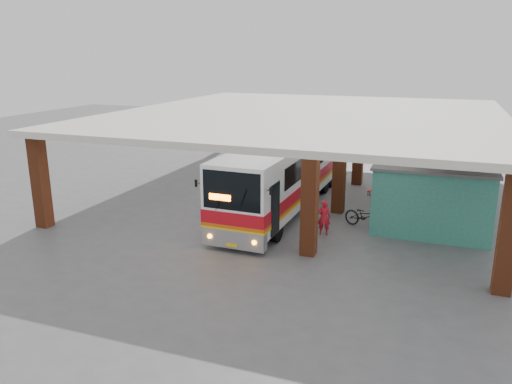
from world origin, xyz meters
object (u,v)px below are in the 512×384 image
object	(u,v)px
coach_bus	(284,173)
pedestrian	(324,218)
red_chair	(373,189)
motorcycle	(366,216)

from	to	relation	value
coach_bus	pedestrian	size ratio (longest dim) A/B	8.31
red_chair	coach_bus	bearing A→B (deg)	-125.74
pedestrian	motorcycle	bearing A→B (deg)	-146.11
coach_bus	red_chair	bearing A→B (deg)	48.16
coach_bus	red_chair	world-z (taller)	coach_bus
motorcycle	pedestrian	size ratio (longest dim) A/B	1.37
motorcycle	red_chair	size ratio (longest dim) A/B	2.76
coach_bus	motorcycle	size ratio (longest dim) A/B	6.06
motorcycle	red_chair	world-z (taller)	motorcycle
pedestrian	red_chair	bearing A→B (deg)	-108.33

